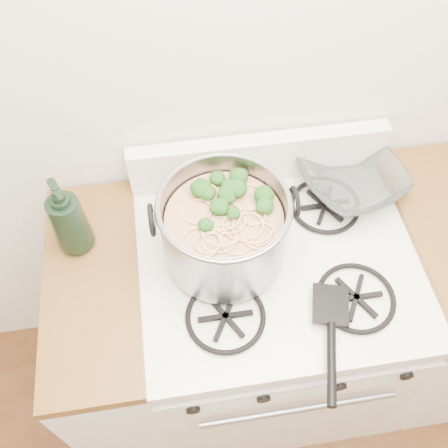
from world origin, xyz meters
TOP-DOWN VIEW (x-y plane):
  - gas_range at (0.00, 1.26)m, footprint 0.76×0.66m
  - counter_left at (-0.51, 1.26)m, footprint 0.25×0.65m
  - stock_pot at (-0.15, 1.30)m, footprint 0.36×0.33m
  - spatula at (0.09, 1.10)m, footprint 0.36×0.38m
  - glass_bowl at (0.26, 1.47)m, footprint 0.15×0.15m
  - bottle at (-0.53, 1.39)m, footprint 0.13×0.13m

SIDE VIEW (x-z plane):
  - gas_range at x=0.00m, z-range -0.03..0.90m
  - counter_left at x=-0.51m, z-range 0.00..0.92m
  - spatula at x=0.09m, z-range 0.92..0.95m
  - glass_bowl at x=0.26m, z-range 0.92..0.95m
  - stock_pot at x=-0.15m, z-range 0.91..1.14m
  - bottle at x=-0.53m, z-range 0.92..1.18m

